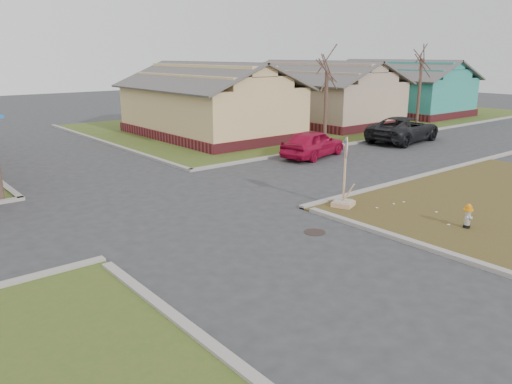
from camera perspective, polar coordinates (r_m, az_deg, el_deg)
ground at (r=13.88m, az=-1.16°, el=-6.06°), size 120.00×120.00×0.00m
verge_far_right at (r=41.43m, az=7.54°, el=8.32°), size 37.00×19.00×0.05m
curbs at (r=17.87m, az=-11.11°, el=-1.38°), size 80.00×40.00×0.12m
manhole at (r=14.91m, az=6.73°, el=-4.58°), size 0.64×0.64×0.01m
side_house_yellow at (r=32.28m, az=-5.36°, el=10.25°), size 7.60×11.60×4.70m
side_house_tan at (r=38.74m, az=7.22°, el=11.06°), size 7.60×11.60×4.70m
side_house_teal at (r=46.47m, az=15.95°, el=11.32°), size 7.60×11.60×4.70m
tree_mid_right at (r=30.09m, az=7.97°, el=9.72°), size 0.22×0.22×4.20m
tree_far_right at (r=38.14m, az=18.14°, el=10.73°), size 0.22×0.22×4.76m
fire_hydrant at (r=16.22m, az=23.06°, el=-2.39°), size 0.28×0.28×0.75m
stop_sign at (r=17.28m, az=10.02°, el=0.06°), size 0.68×0.67×2.41m
red_sedan at (r=25.67m, az=6.54°, el=5.54°), size 4.43×2.58×1.42m
dark_pickup at (r=31.36m, az=16.52°, el=6.90°), size 5.70×3.16×1.51m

